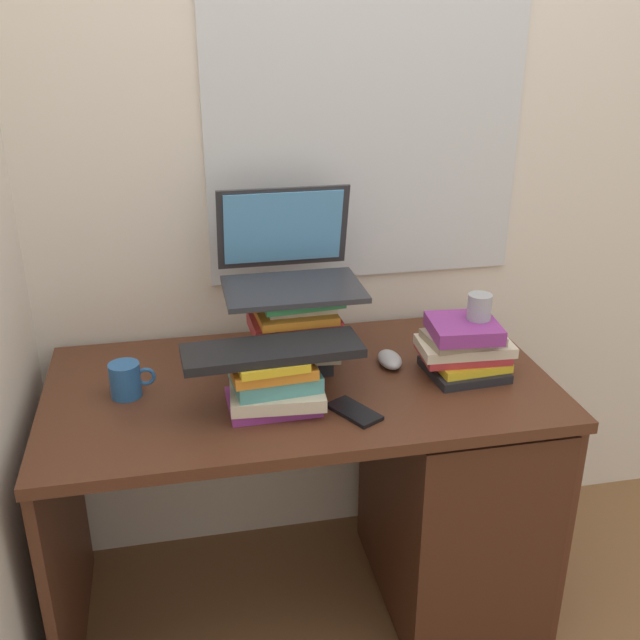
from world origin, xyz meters
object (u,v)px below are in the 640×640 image
laptop (290,262)px  computer_mouse (390,359)px  desk (416,481)px  mug (126,380)px  book_stack_tall (296,328)px  water_bottle (477,334)px  keyboard (272,351)px  book_stack_side (464,348)px  book_stack_keyboard_riser (274,382)px  cell_phone (354,412)px

laptop → computer_mouse: 0.37m
computer_mouse → laptop: bearing=156.4°
desk → computer_mouse: size_ratio=12.38×
mug → book_stack_tall: bearing=9.5°
computer_mouse → desk: bearing=-43.9°
laptop → water_bottle: laptop is taller
desk → keyboard: (-0.41, -0.09, 0.49)m
book_stack_side → laptop: laptop is taller
book_stack_tall → computer_mouse: book_stack_tall is taller
book_stack_tall → computer_mouse: 0.27m
book_stack_keyboard_riser → computer_mouse: bearing=24.6°
keyboard → computer_mouse: bearing=22.5°
cell_phone → water_bottle: bearing=-6.1°
keyboard → cell_phone: 0.24m
book_stack_keyboard_riser → laptop: (0.09, 0.26, 0.21)m
computer_mouse → mug: (-0.68, -0.03, 0.03)m
keyboard → mug: bearing=156.8°
laptop → mug: bearing=-162.5°
laptop → keyboard: bearing=-108.5°
book_stack_tall → keyboard: bearing=-114.1°
mug → water_bottle: bearing=-3.0°
laptop → book_stack_keyboard_riser: bearing=-108.4°
keyboard → water_bottle: (0.55, 0.08, -0.04)m
desk → laptop: (-0.32, 0.18, 0.61)m
book_stack_side → computer_mouse: book_stack_side is taller
desk → book_stack_tall: (-0.32, 0.11, 0.45)m
book_stack_tall → laptop: bearing=91.2°
desk → keyboard: bearing=-167.4°
keyboard → water_bottle: 0.55m
book_stack_tall → mug: book_stack_tall is taller
book_stack_keyboard_riser → mug: bearing=160.4°
laptop → water_bottle: 0.52m
book_stack_tall → computer_mouse: (0.25, -0.04, -0.09)m
mug → keyboard: bearing=-20.5°
book_stack_tall → book_stack_side: bearing=-16.6°
book_stack_tall → cell_phone: bearing=-71.4°
book_stack_side → mug: book_stack_side is taller
laptop → computer_mouse: bearing=-23.6°
desk → mug: size_ratio=11.43×
desk → computer_mouse: 0.37m
laptop → mug: 0.51m
mug → book_stack_side: bearing=-3.5°
desk → book_stack_side: (0.10, -0.01, 0.41)m
book_stack_tall → book_stack_side: book_stack_tall is taller
book_stack_side → mug: bearing=176.5°
book_stack_keyboard_riser → mug: 0.37m
desk → water_bottle: bearing=-3.4°
computer_mouse → water_bottle: size_ratio=0.48×
laptop → cell_phone: laptop is taller
book_stack_side → mug: size_ratio=2.18×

